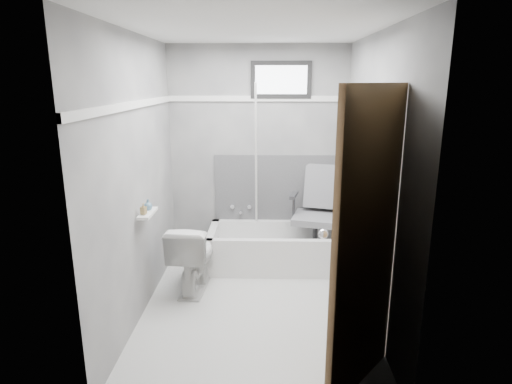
{
  "coord_description": "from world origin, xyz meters",
  "views": [
    {
      "loc": [
        0.09,
        -3.52,
        2.01
      ],
      "look_at": [
        0.0,
        0.35,
        1.0
      ],
      "focal_mm": 30.0,
      "sensor_mm": 36.0,
      "label": 1
    }
  ],
  "objects_px": {
    "toilet": "(193,256)",
    "door": "(423,266)",
    "soap_bottle_b": "(148,205)",
    "office_chair": "(316,212)",
    "soap_bottle_a": "(143,209)",
    "bathtub": "(276,248)"
  },
  "relations": [
    {
      "from": "toilet",
      "to": "door",
      "type": "xyz_separation_m",
      "value": [
        1.6,
        -1.64,
        0.66
      ]
    },
    {
      "from": "soap_bottle_a",
      "to": "soap_bottle_b",
      "type": "bearing_deg",
      "value": 90.0
    },
    {
      "from": "toilet",
      "to": "soap_bottle_a",
      "type": "xyz_separation_m",
      "value": [
        -0.32,
        -0.45,
        0.63
      ]
    },
    {
      "from": "door",
      "to": "soap_bottle_a",
      "type": "xyz_separation_m",
      "value": [
        -1.92,
        1.18,
        -0.03
      ]
    },
    {
      "from": "toilet",
      "to": "door",
      "type": "height_order",
      "value": "door"
    },
    {
      "from": "soap_bottle_a",
      "to": "soap_bottle_b",
      "type": "distance_m",
      "value": 0.14
    },
    {
      "from": "door",
      "to": "soap_bottle_b",
      "type": "height_order",
      "value": "door"
    },
    {
      "from": "toilet",
      "to": "soap_bottle_b",
      "type": "height_order",
      "value": "soap_bottle_b"
    },
    {
      "from": "bathtub",
      "to": "door",
      "type": "xyz_separation_m",
      "value": [
        0.77,
        -2.21,
        0.79
      ]
    },
    {
      "from": "bathtub",
      "to": "soap_bottle_b",
      "type": "height_order",
      "value": "soap_bottle_b"
    },
    {
      "from": "door",
      "to": "soap_bottle_a",
      "type": "relative_size",
      "value": 21.08
    },
    {
      "from": "door",
      "to": "soap_bottle_b",
      "type": "bearing_deg",
      "value": 145.43
    },
    {
      "from": "door",
      "to": "soap_bottle_b",
      "type": "xyz_separation_m",
      "value": [
        -1.92,
        1.32,
        -0.04
      ]
    },
    {
      "from": "toilet",
      "to": "soap_bottle_a",
      "type": "relative_size",
      "value": 7.31
    },
    {
      "from": "bathtub",
      "to": "door",
      "type": "bearing_deg",
      "value": -70.88
    },
    {
      "from": "door",
      "to": "bathtub",
      "type": "bearing_deg",
      "value": 109.12
    },
    {
      "from": "soap_bottle_b",
      "to": "soap_bottle_a",
      "type": "bearing_deg",
      "value": -90.0
    },
    {
      "from": "door",
      "to": "soap_bottle_a",
      "type": "distance_m",
      "value": 2.26
    },
    {
      "from": "office_chair",
      "to": "toilet",
      "type": "distance_m",
      "value": 1.44
    },
    {
      "from": "office_chair",
      "to": "door",
      "type": "distance_m",
      "value": 2.32
    },
    {
      "from": "office_chair",
      "to": "door",
      "type": "relative_size",
      "value": 0.49
    },
    {
      "from": "soap_bottle_b",
      "to": "toilet",
      "type": "bearing_deg",
      "value": 44.31
    }
  ]
}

